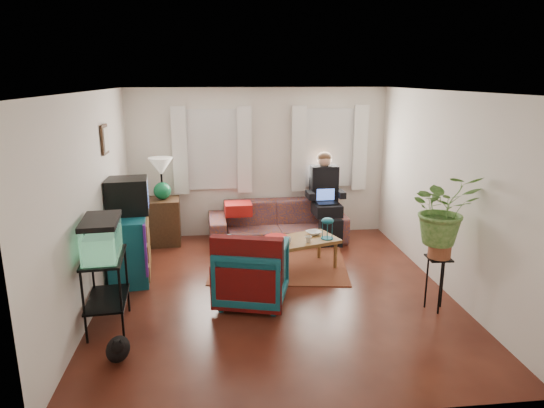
{
  "coord_description": "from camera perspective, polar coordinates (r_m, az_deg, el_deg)",
  "views": [
    {
      "loc": [
        -0.72,
        -5.9,
        2.76
      ],
      "look_at": [
        0.0,
        0.4,
        1.1
      ],
      "focal_mm": 32.0,
      "sensor_mm": 36.0,
      "label": 1
    }
  ],
  "objects": [
    {
      "name": "floor",
      "position": [
        6.56,
        0.4,
        -10.23
      ],
      "size": [
        4.5,
        5.0,
        0.01
      ],
      "primitive_type": "cube",
      "color": "#4F2B14",
      "rests_on": "ground"
    },
    {
      "name": "ceiling",
      "position": [
        5.95,
        0.45,
        13.12
      ],
      "size": [
        4.5,
        5.0,
        0.01
      ],
      "primitive_type": "cube",
      "color": "white",
      "rests_on": "wall_back"
    },
    {
      "name": "wall_back",
      "position": [
        8.56,
        -1.6,
        4.84
      ],
      "size": [
        4.5,
        0.01,
        2.6
      ],
      "primitive_type": "cube",
      "color": "silver",
      "rests_on": "floor"
    },
    {
      "name": "wall_front",
      "position": [
        3.77,
        5.04,
        -8.19
      ],
      "size": [
        4.5,
        0.01,
        2.6
      ],
      "primitive_type": "cube",
      "color": "silver",
      "rests_on": "floor"
    },
    {
      "name": "wall_left",
      "position": [
        6.27,
        -20.44,
        0.26
      ],
      "size": [
        0.01,
        5.0,
        2.6
      ],
      "primitive_type": "cube",
      "color": "silver",
      "rests_on": "floor"
    },
    {
      "name": "wall_right",
      "position": [
        6.77,
        19.7,
        1.33
      ],
      "size": [
        0.01,
        5.0,
        2.6
      ],
      "primitive_type": "cube",
      "color": "silver",
      "rests_on": "floor"
    },
    {
      "name": "window_left",
      "position": [
        8.47,
        -7.03,
        6.35
      ],
      "size": [
        1.08,
        0.04,
        1.38
      ],
      "primitive_type": "cube",
      "color": "white",
      "rests_on": "wall_back"
    },
    {
      "name": "window_right",
      "position": [
        8.7,
        6.69,
        6.57
      ],
      "size": [
        1.08,
        0.04,
        1.38
      ],
      "primitive_type": "cube",
      "color": "white",
      "rests_on": "wall_back"
    },
    {
      "name": "curtains_left",
      "position": [
        8.39,
        -7.03,
        6.27
      ],
      "size": [
        1.36,
        0.06,
        1.5
      ],
      "primitive_type": "cube",
      "color": "white",
      "rests_on": "wall_back"
    },
    {
      "name": "curtains_right",
      "position": [
        8.62,
        6.81,
        6.5
      ],
      "size": [
        1.36,
        0.06,
        1.5
      ],
      "primitive_type": "cube",
      "color": "white",
      "rests_on": "wall_back"
    },
    {
      "name": "picture_frame",
      "position": [
        6.97,
        -19.02,
        7.19
      ],
      "size": [
        0.04,
        0.32,
        0.4
      ],
      "primitive_type": "cube",
      "color": "#3D2616",
      "rests_on": "wall_left"
    },
    {
      "name": "area_rug",
      "position": [
        7.42,
        0.84,
        -7.1
      ],
      "size": [
        2.2,
        1.86,
        0.01
      ],
      "primitive_type": "cube",
      "rotation": [
        0.0,
        0.0,
        -0.14
      ],
      "color": "maroon",
      "rests_on": "floor"
    },
    {
      "name": "sofa",
      "position": [
        8.34,
        0.62,
        -1.37
      ],
      "size": [
        2.36,
        1.0,
        0.91
      ],
      "primitive_type": "imported",
      "rotation": [
        0.0,
        0.0,
        0.04
      ],
      "color": "brown",
      "rests_on": "floor"
    },
    {
      "name": "seated_person",
      "position": [
        8.45,
        6.25,
        0.43
      ],
      "size": [
        0.61,
        0.74,
        1.39
      ],
      "primitive_type": null,
      "rotation": [
        0.0,
        0.0,
        0.04
      ],
      "color": "black",
      "rests_on": "sofa"
    },
    {
      "name": "side_table",
      "position": [
        8.44,
        -12.58,
        -2.01
      ],
      "size": [
        0.56,
        0.56,
        0.78
      ],
      "primitive_type": "cube",
      "rotation": [
        0.0,
        0.0,
        0.05
      ],
      "color": "#3B2516",
      "rests_on": "floor"
    },
    {
      "name": "table_lamp",
      "position": [
        8.26,
        -12.85,
        2.81
      ],
      "size": [
        0.42,
        0.42,
        0.71
      ],
      "primitive_type": null,
      "rotation": [
        0.0,
        0.0,
        0.05
      ],
      "color": "white",
      "rests_on": "side_table"
    },
    {
      "name": "dresser",
      "position": [
        7.12,
        -16.47,
        -4.8
      ],
      "size": [
        0.62,
        1.07,
        0.92
      ],
      "primitive_type": "cube",
      "rotation": [
        0.0,
        0.0,
        0.11
      ],
      "color": "#115266",
      "rests_on": "floor"
    },
    {
      "name": "crt_tv",
      "position": [
        7.02,
        -16.68,
        0.93
      ],
      "size": [
        0.62,
        0.57,
        0.49
      ],
      "primitive_type": "cube",
      "rotation": [
        0.0,
        0.0,
        0.11
      ],
      "color": "black",
      "rests_on": "dresser"
    },
    {
      "name": "aquarium_stand",
      "position": [
        5.84,
        -18.87,
        -9.76
      ],
      "size": [
        0.48,
        0.79,
        0.85
      ],
      "primitive_type": "cube",
      "rotation": [
        0.0,
        0.0,
        0.08
      ],
      "color": "black",
      "rests_on": "floor"
    },
    {
      "name": "aquarium",
      "position": [
        5.61,
        -19.42,
        -3.71
      ],
      "size": [
        0.43,
        0.72,
        0.45
      ],
      "primitive_type": "cube",
      "rotation": [
        0.0,
        0.0,
        0.08
      ],
      "color": "#7FD899",
      "rests_on": "aquarium_stand"
    },
    {
      "name": "black_cat",
      "position": [
        5.28,
        -17.68,
        -15.7
      ],
      "size": [
        0.3,
        0.4,
        0.3
      ],
      "primitive_type": "ellipsoid",
      "rotation": [
        0.0,
        0.0,
        0.2
      ],
      "color": "black",
      "rests_on": "floor"
    },
    {
      "name": "armchair",
      "position": [
        6.12,
        -2.33,
        -7.76
      ],
      "size": [
        1.01,
        0.97,
        0.85
      ],
      "primitive_type": "imported",
      "rotation": [
        0.0,
        0.0,
        2.87
      ],
      "color": "#11566B",
      "rests_on": "floor"
    },
    {
      "name": "serape_throw",
      "position": [
        5.76,
        -3.0,
        -7.36
      ],
      "size": [
        0.88,
        0.42,
        0.7
      ],
      "primitive_type": "cube",
      "rotation": [
        0.0,
        0.0,
        -0.27
      ],
      "color": "#9E0A0A",
      "rests_on": "armchair"
    },
    {
      "name": "coffee_table",
      "position": [
        7.21,
        3.18,
        -5.9
      ],
      "size": [
        1.25,
        0.94,
        0.46
      ],
      "primitive_type": "cube",
      "rotation": [
        0.0,
        0.0,
        0.33
      ],
      "color": "brown",
      "rests_on": "floor"
    },
    {
      "name": "cup_a",
      "position": [
        6.92,
        1.77,
        -4.32
      ],
      "size": [
        0.16,
        0.16,
        0.1
      ],
      "primitive_type": "imported",
      "rotation": [
        0.0,
        0.0,
        0.33
      ],
      "color": "white",
      "rests_on": "coffee_table"
    },
    {
      "name": "cup_b",
      "position": [
        6.99,
        4.3,
        -4.17
      ],
      "size": [
        0.13,
        0.13,
        0.1
      ],
      "primitive_type": "imported",
      "rotation": [
        0.0,
        0.0,
        0.33
      ],
      "color": "beige",
      "rests_on": "coffee_table"
    },
    {
      "name": "bowl",
      "position": [
        7.35,
        4.92,
        -3.39
      ],
      "size": [
        0.28,
        0.28,
        0.05
      ],
      "primitive_type": "imported",
      "rotation": [
        0.0,
        0.0,
        0.33
      ],
      "color": "white",
      "rests_on": "coffee_table"
    },
    {
      "name": "snack_tray",
      "position": [
        7.12,
        0.47,
        -4.0
      ],
      "size": [
        0.44,
        0.44,
        0.04
      ],
      "primitive_type": "cylinder",
      "rotation": [
        0.0,
        0.0,
        0.33
      ],
      "color": "#B21414",
      "rests_on": "coffee_table"
    },
    {
      "name": "birdcage",
      "position": [
        7.14,
        6.53,
        -2.84
      ],
      "size": [
        0.23,
        0.23,
        0.32
      ],
      "primitive_type": null,
      "rotation": [
        0.0,
        0.0,
        0.33
      ],
      "color": "#115B6B",
      "rests_on": "coffee_table"
    },
    {
      "name": "plant_stand",
      "position": [
        6.28,
        18.77,
        -8.85
      ],
      "size": [
        0.3,
        0.3,
        0.68
      ],
      "primitive_type": "cube",
      "rotation": [
        0.0,
        0.0,
        -0.05
      ],
      "color": "black",
      "rests_on": "floor"
    },
    {
      "name": "potted_plant",
      "position": [
        6.01,
        19.4,
        -1.75
      ],
      "size": [
        0.81,
        0.71,
        0.86
      ],
      "primitive_type": "imported",
      "rotation": [
        0.0,
        0.0,
        -0.05
      ],
      "color": "#599947",
      "rests_on": "plant_stand"
    }
  ]
}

